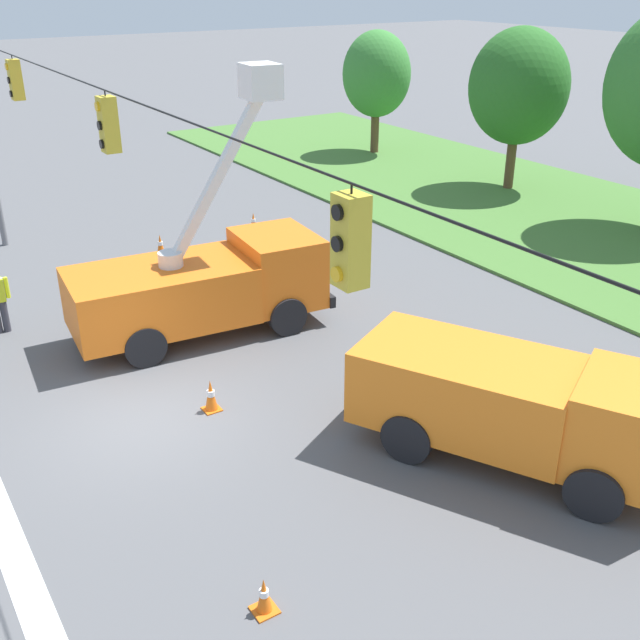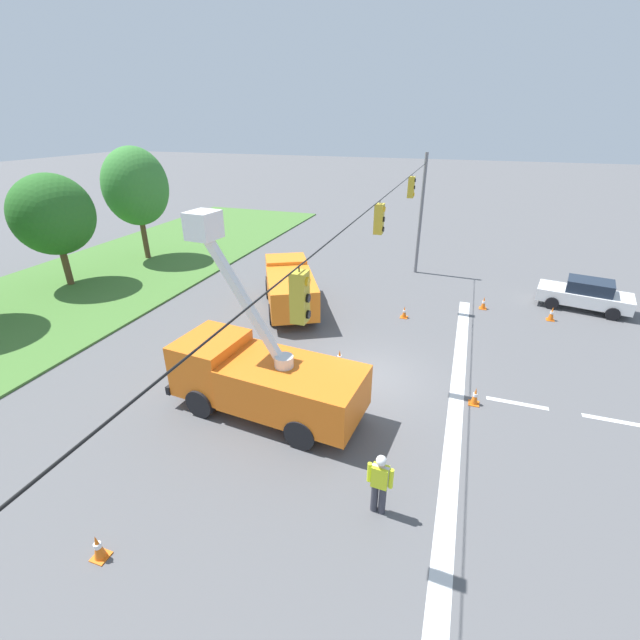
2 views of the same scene
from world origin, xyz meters
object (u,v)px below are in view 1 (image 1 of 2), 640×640
at_px(traffic_cone_lane_edge_b, 253,222).
at_px(traffic_cone_far_left, 264,596).
at_px(tree_west, 519,87).
at_px(tree_far_west, 377,75).
at_px(traffic_cone_foreground_right, 211,396).
at_px(traffic_cone_foreground_left, 160,245).
at_px(utility_truck_support_near, 515,402).
at_px(utility_truck_bucket_lift, 205,281).

distance_m(traffic_cone_lane_edge_b, traffic_cone_far_left, 17.67).
height_order(tree_west, traffic_cone_lane_edge_b, tree_west).
bearing_deg(tree_far_west, traffic_cone_far_left, -39.63).
relative_size(traffic_cone_foreground_right, traffic_cone_far_left, 1.18).
relative_size(traffic_cone_foreground_left, traffic_cone_lane_edge_b, 1.05).
bearing_deg(traffic_cone_foreground_left, tree_west, 88.34).
height_order(tree_west, utility_truck_support_near, tree_west).
distance_m(traffic_cone_foreground_left, traffic_cone_foreground_right, 10.00).
relative_size(utility_truck_bucket_lift, traffic_cone_far_left, 11.01).
bearing_deg(utility_truck_bucket_lift, traffic_cone_far_left, -20.28).
height_order(tree_far_west, traffic_cone_foreground_right, tree_far_west).
bearing_deg(tree_west, utility_truck_bucket_lift, -71.25).
xyz_separation_m(traffic_cone_lane_edge_b, traffic_cone_far_left, (15.64, -8.22, -0.03)).
bearing_deg(utility_truck_support_near, tree_far_west, 149.00).
height_order(utility_truck_support_near, traffic_cone_lane_edge_b, utility_truck_support_near).
distance_m(utility_truck_support_near, traffic_cone_lane_edge_b, 15.08).
bearing_deg(traffic_cone_foreground_right, tree_west, 116.81).
bearing_deg(tree_far_west, utility_truck_bucket_lift, -48.17).
height_order(traffic_cone_foreground_right, traffic_cone_lane_edge_b, traffic_cone_foreground_right).
distance_m(tree_far_west, utility_truck_support_near, 26.29).
height_order(traffic_cone_lane_edge_b, traffic_cone_far_left, traffic_cone_lane_edge_b).
relative_size(tree_west, utility_truck_support_near, 1.04).
bearing_deg(traffic_cone_lane_edge_b, tree_far_west, 124.56).
height_order(tree_far_west, traffic_cone_foreground_left, tree_far_west).
xyz_separation_m(utility_truck_support_near, traffic_cone_lane_edge_b, (-14.85, 2.47, -0.91)).
xyz_separation_m(tree_west, traffic_cone_far_left, (14.60, -19.88, -3.93)).
xyz_separation_m(traffic_cone_foreground_left, traffic_cone_foreground_right, (9.62, -2.74, 0.02)).
xyz_separation_m(traffic_cone_foreground_left, traffic_cone_far_left, (15.04, -4.47, -0.05)).
xyz_separation_m(utility_truck_bucket_lift, traffic_cone_lane_edge_b, (-6.66, 4.91, -1.07)).
height_order(utility_truck_bucket_lift, traffic_cone_foreground_right, utility_truck_bucket_lift).
relative_size(utility_truck_bucket_lift, utility_truck_support_near, 1.05).
height_order(tree_far_west, traffic_cone_far_left, tree_far_west).
bearing_deg(traffic_cone_foreground_right, utility_truck_bucket_lift, 155.90).
bearing_deg(traffic_cone_far_left, utility_truck_bucket_lift, 159.72).
distance_m(traffic_cone_foreground_right, traffic_cone_far_left, 5.69).
relative_size(utility_truck_bucket_lift, traffic_cone_foreground_right, 9.30).
distance_m(tree_far_west, tree_west, 8.65).
xyz_separation_m(tree_far_west, utility_truck_bucket_lift, (14.24, -15.91, -2.47)).
xyz_separation_m(tree_west, traffic_cone_foreground_left, (-0.45, -15.41, -3.89)).
height_order(utility_truck_support_near, traffic_cone_foreground_right, utility_truck_support_near).
xyz_separation_m(tree_west, utility_truck_bucket_lift, (5.62, -16.56, -2.83)).
bearing_deg(utility_truck_bucket_lift, tree_far_west, 131.83).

